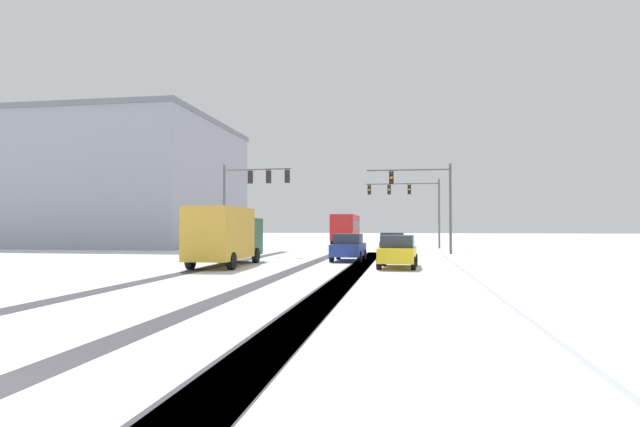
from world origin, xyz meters
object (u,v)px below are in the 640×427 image
object	(u,v)px
car_grey_lead	(392,244)
box_truck_delivery	(226,235)
traffic_signal_far_right	(409,197)
office_building_far_left_block	(103,185)
traffic_signal_near_left	(250,188)
traffic_signal_near_right	(427,193)
car_blue_second	(348,247)
car_yellow_cab_third	(398,251)
bus_oncoming	(346,227)

from	to	relation	value
car_grey_lead	box_truck_delivery	bearing A→B (deg)	-128.91
traffic_signal_far_right	office_building_far_left_block	bearing A→B (deg)	176.00
traffic_signal_near_left	traffic_signal_near_right	distance (m)	12.56
box_truck_delivery	office_building_far_left_block	xyz separation A→B (m)	(-23.31, 25.83, 4.99)
traffic_signal_near_left	car_blue_second	size ratio (longest dim) A/B	1.57
car_blue_second	car_yellow_cab_third	world-z (taller)	same
car_yellow_cab_third	office_building_far_left_block	xyz separation A→B (m)	(-32.19, 25.66, 5.81)
traffic_signal_far_right	car_grey_lead	bearing A→B (deg)	-95.67
car_yellow_cab_third	box_truck_delivery	size ratio (longest dim) A/B	0.56
traffic_signal_far_right	traffic_signal_near_right	size ratio (longest dim) A/B	1.07
car_blue_second	office_building_far_left_block	xyz separation A→B (m)	(-29.22, 20.97, 5.81)
car_grey_lead	office_building_far_left_block	distance (m)	35.72
car_blue_second	car_yellow_cab_third	bearing A→B (deg)	-57.59
traffic_signal_near_left	office_building_far_left_block	bearing A→B (deg)	142.97
traffic_signal_near_left	office_building_far_left_block	size ratio (longest dim) A/B	0.25
traffic_signal_far_right	box_truck_delivery	bearing A→B (deg)	-112.31
car_yellow_cab_third	office_building_far_left_block	size ratio (longest dim) A/B	0.16
car_yellow_cab_third	bus_oncoming	distance (m)	35.27
car_blue_second	bus_oncoming	xyz separation A→B (m)	(-3.53, 29.95, 1.18)
traffic_signal_near_right	car_yellow_cab_third	bearing A→B (deg)	-99.59
traffic_signal_near_right	box_truck_delivery	bearing A→B (deg)	-133.15
traffic_signal_far_right	car_grey_lead	xyz separation A→B (m)	(-1.31, -13.19, -4.00)
traffic_signal_near_right	car_yellow_cab_third	xyz separation A→B (m)	(-1.92, -11.34, -3.61)
traffic_signal_near_left	traffic_signal_near_right	bearing A→B (deg)	9.48
bus_oncoming	traffic_signal_far_right	bearing A→B (deg)	-57.17
bus_oncoming	office_building_far_left_block	xyz separation A→B (m)	(-25.69, -8.98, 4.63)
traffic_signal_far_right	car_blue_second	size ratio (longest dim) A/B	1.68
traffic_signal_far_right	traffic_signal_near_right	xyz separation A→B (m)	(1.14, -12.01, -0.40)
traffic_signal_near_left	car_yellow_cab_third	bearing A→B (deg)	-41.53
traffic_signal_near_left	bus_oncoming	distance (m)	25.82
car_blue_second	bus_oncoming	size ratio (longest dim) A/B	0.38
traffic_signal_near_left	traffic_signal_far_right	bearing A→B (deg)	51.39
traffic_signal_near_left	car_grey_lead	bearing A→B (deg)	5.12
traffic_signal_near_right	box_truck_delivery	world-z (taller)	traffic_signal_near_right
traffic_signal_near_left	car_yellow_cab_third	size ratio (longest dim) A/B	1.55
traffic_signal_far_right	traffic_signal_near_left	xyz separation A→B (m)	(-11.25, -14.08, -0.06)
traffic_signal_near_left	car_grey_lead	distance (m)	10.73
traffic_signal_near_right	box_truck_delivery	size ratio (longest dim) A/B	0.87
traffic_signal_near_left	bus_oncoming	xyz separation A→B (m)	(3.96, 25.37, -2.77)
traffic_signal_near_left	car_grey_lead	world-z (taller)	traffic_signal_near_left
box_truck_delivery	car_yellow_cab_third	bearing A→B (deg)	1.13
bus_oncoming	box_truck_delivery	distance (m)	34.90
traffic_signal_near_right	car_blue_second	world-z (taller)	traffic_signal_near_right
traffic_signal_near_left	box_truck_delivery	distance (m)	10.08
car_blue_second	office_building_far_left_block	size ratio (longest dim) A/B	0.16
traffic_signal_far_right	car_yellow_cab_third	distance (m)	23.71
bus_oncoming	box_truck_delivery	size ratio (longest dim) A/B	1.48
traffic_signal_far_right	car_blue_second	xyz separation A→B (m)	(-3.75, -18.67, -4.00)
car_blue_second	car_grey_lead	bearing A→B (deg)	65.99
traffic_signal_near_right	car_grey_lead	size ratio (longest dim) A/B	1.57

